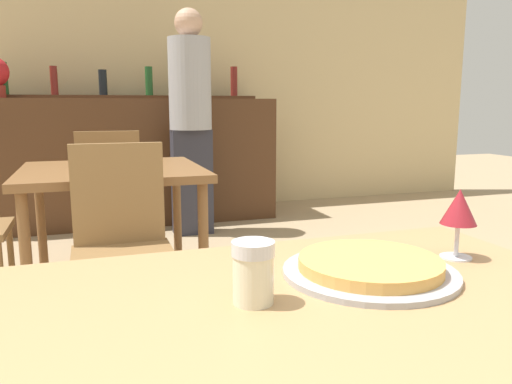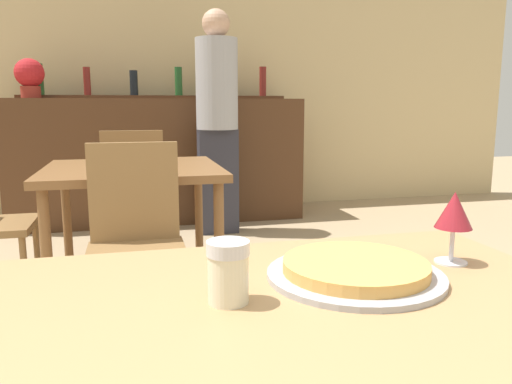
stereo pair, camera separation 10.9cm
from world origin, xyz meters
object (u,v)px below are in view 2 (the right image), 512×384
Objects in this scene: chair_far_side_back at (134,188)px; person_standing at (217,114)px; chair_far_side_front at (136,234)px; wine_glass at (454,212)px; pizza_tray at (355,270)px; cheese_shaker at (228,271)px; potted_plant at (30,76)px.

chair_far_side_back is 0.50× the size of person_standing.
wine_glass is at bearing -60.13° from chair_far_side_front.
person_standing is at bearing -131.70° from chair_far_side_back.
chair_far_side_front is 2.15m from person_standing.
chair_far_side_front is 1.30m from pizza_tray.
wine_glass is (0.52, 0.10, 0.06)m from cheese_shaker.
chair_far_side_back is 1.13m from person_standing.
chair_far_side_front reaches higher than pizza_tray.
wine_glass is (-0.02, -3.15, -0.15)m from person_standing.
potted_plant is (-1.49, 0.53, 0.31)m from person_standing.
person_standing reaches higher than cheese_shaker.
potted_plant reaches higher than chair_far_side_back.
cheese_shaker is 3.93m from potted_plant.
person_standing is (0.69, 1.98, 0.46)m from chair_far_side_front.
chair_far_side_front is 2.77× the size of potted_plant.
cheese_shaker is at bearing 93.53° from chair_far_side_back.
pizza_tray is 2.23× the size of wine_glass.
cheese_shaker reaches higher than pizza_tray.
potted_plant reaches higher than wine_glass.
pizza_tray is at bearing 12.74° from cheese_shaker.
chair_far_side_front is at bearing 109.33° from pizza_tray.
potted_plant is at bearing 111.84° from wine_glass.
wine_glass is (0.67, -2.38, 0.31)m from chair_far_side_back.
chair_far_side_back is 1.71m from potted_plant.
wine_glass is at bearing 8.94° from pizza_tray.
chair_far_side_back is (0.00, 1.21, 0.00)m from chair_far_side_front.
cheese_shaker is 0.34× the size of potted_plant.
person_standing is 3.15m from wine_glass.
person_standing is at bearing 70.88° from chair_far_side_front.
chair_far_side_back reaches higher than pizza_tray.
cheese_shaker is at bearing -83.12° from chair_far_side_front.
cheese_shaker is 0.70× the size of wine_glass.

